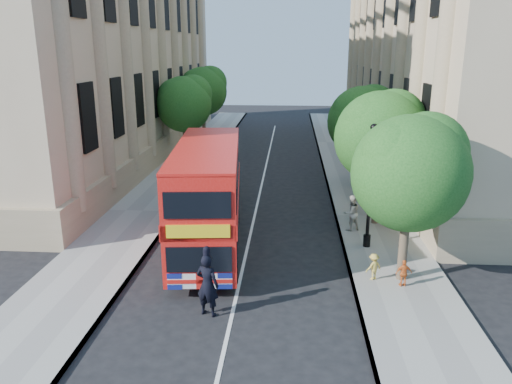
% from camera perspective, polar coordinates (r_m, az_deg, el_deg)
% --- Properties ---
extents(ground, '(120.00, 120.00, 0.00)m').
position_cam_1_polar(ground, '(16.06, -2.85, -14.26)').
color(ground, black).
rests_on(ground, ground).
extents(pavement_right, '(3.50, 80.00, 0.12)m').
position_cam_1_polar(pavement_right, '(25.39, 12.92, -2.79)').
color(pavement_right, gray).
rests_on(pavement_right, ground).
extents(pavement_left, '(3.50, 80.00, 0.12)m').
position_cam_1_polar(pavement_left, '(26.17, -12.81, -2.21)').
color(pavement_left, gray).
rests_on(pavement_left, ground).
extents(building_right, '(12.00, 38.00, 18.00)m').
position_cam_1_polar(building_right, '(39.62, 22.72, 16.24)').
color(building_right, tan).
rests_on(building_right, ground).
extents(building_left, '(12.00, 38.00, 18.00)m').
position_cam_1_polar(building_left, '(40.83, -19.15, 16.55)').
color(building_left, tan).
rests_on(building_left, ground).
extents(tree_right_near, '(4.00, 4.00, 6.08)m').
position_cam_1_polar(tree_right_near, '(17.69, 17.34, 2.76)').
color(tree_right_near, '#473828').
rests_on(tree_right_near, ground).
extents(tree_right_mid, '(4.20, 4.20, 6.37)m').
position_cam_1_polar(tree_right_mid, '(23.43, 14.16, 6.63)').
color(tree_right_mid, '#473828').
rests_on(tree_right_mid, ground).
extents(tree_right_far, '(4.00, 4.00, 6.15)m').
position_cam_1_polar(tree_right_far, '(29.31, 12.18, 8.33)').
color(tree_right_far, '#473828').
rests_on(tree_right_far, ground).
extents(tree_left_far, '(4.00, 4.00, 6.30)m').
position_cam_1_polar(tree_left_far, '(36.78, -8.19, 10.26)').
color(tree_left_far, '#473828').
rests_on(tree_left_far, ground).
extents(tree_left_back, '(4.20, 4.20, 6.65)m').
position_cam_1_polar(tree_left_back, '(44.58, -6.03, 11.68)').
color(tree_left_back, '#473828').
rests_on(tree_left_back, ground).
extents(lamp_post, '(0.32, 0.32, 5.16)m').
position_cam_1_polar(lamp_post, '(20.78, 12.90, 0.06)').
color(lamp_post, black).
rests_on(lamp_post, pavement_right).
extents(double_decker_bus, '(3.32, 9.47, 4.29)m').
position_cam_1_polar(double_decker_bus, '(20.50, -5.51, -0.22)').
color(double_decker_bus, red).
rests_on(double_decker_bus, ground).
extents(box_van, '(2.25, 5.28, 2.99)m').
position_cam_1_polar(box_van, '(26.62, -5.11, 1.60)').
color(box_van, black).
rests_on(box_van, ground).
extents(police_constable, '(0.87, 0.72, 2.06)m').
position_cam_1_polar(police_constable, '(15.84, -5.56, -10.53)').
color(police_constable, black).
rests_on(police_constable, ground).
extents(woman_pedestrian, '(1.00, 0.93, 1.64)m').
position_cam_1_polar(woman_pedestrian, '(22.96, 10.85, -2.37)').
color(woman_pedestrian, beige).
rests_on(woman_pedestrian, pavement_right).
extents(child_a, '(0.60, 0.31, 0.97)m').
position_cam_1_polar(child_a, '(18.25, 16.54, -8.88)').
color(child_a, orange).
rests_on(child_a, pavement_right).
extents(child_b, '(0.73, 0.62, 0.98)m').
position_cam_1_polar(child_b, '(18.48, 13.30, -8.30)').
color(child_b, gold).
rests_on(child_b, pavement_right).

